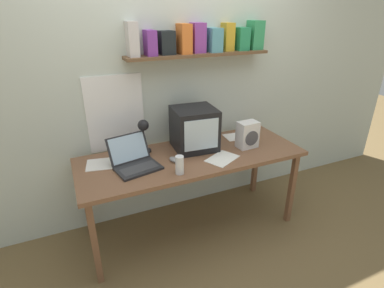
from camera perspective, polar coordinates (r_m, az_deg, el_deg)
ground_plane at (r=2.92m, az=-0.00°, el=-15.39°), size 12.00×12.00×0.00m
back_wall at (r=2.71m, az=-3.69°, el=12.45°), size 5.60×0.24×2.60m
corner_desk at (r=2.53m, az=-0.00°, el=-3.29°), size 1.88×0.70×0.75m
crt_monitor at (r=2.57m, az=0.44°, el=2.95°), size 0.38×0.37×0.36m
laptop at (r=2.35m, az=-11.00°, el=-2.90°), size 0.38×0.38×0.22m
desk_lamp at (r=2.48m, az=-9.22°, el=2.45°), size 0.11×0.16×0.31m
juice_glass at (r=2.21m, az=-2.38°, el=-4.17°), size 0.06×0.06×0.14m
space_heater at (r=2.65m, az=10.54°, el=1.75°), size 0.18×0.13×0.23m
computer_mouse at (r=2.40m, az=-3.40°, el=-2.99°), size 0.08×0.12×0.03m
loose_paper_near_monitor at (r=2.45m, az=5.78°, el=-2.77°), size 0.32×0.28×0.00m
open_notebook at (r=2.90m, az=8.76°, el=1.47°), size 0.27×0.20×0.00m
printed_handout at (r=2.46m, az=-17.06°, el=-3.69°), size 0.24×0.24×0.00m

